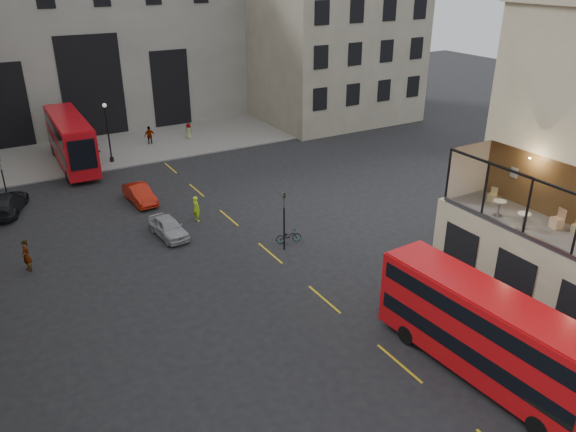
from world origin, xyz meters
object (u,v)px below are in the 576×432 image
cyclist (196,209)px  cafe_table_far (499,206)px  car_c (7,203)px  pedestrian_c (150,136)px  cafe_chair_d (492,197)px  traffic_light_far (3,175)px  cafe_chair_c (557,222)px  bicycle (288,236)px  car_a (168,227)px  traffic_light_near (284,214)px  cafe_chair_b (576,228)px  car_b (140,194)px  bus_far (71,139)px  pedestrian_b (96,151)px  pedestrian_e (26,256)px  cafe_table_mid (524,218)px  bus_near (485,330)px  pedestrian_d (189,131)px  street_lamp_b (109,137)px

cyclist → cafe_table_far: (9.89, -16.56, 4.23)m
cyclist → car_c: bearing=44.9°
pedestrian_c → cafe_chair_d: 35.05m
traffic_light_far → cafe_chair_c: size_ratio=3.89×
bicycle → car_a: bearing=67.5°
cyclist → cafe_chair_c: bearing=-158.6°
cafe_chair_c → cyclist: bearing=120.5°
traffic_light_far → traffic_light_near: bearing=-48.8°
cafe_table_far → cafe_chair_b: (1.65, -3.20, -0.31)m
car_b → bicycle: (6.23, -11.11, -0.23)m
traffic_light_far → cyclist: size_ratio=2.10×
traffic_light_near → cafe_chair_c: bearing=-56.4°
traffic_light_near → traffic_light_far: same height
bus_far → car_a: (2.47, -17.40, -1.82)m
bicycle → cafe_chair_b: (7.73, -13.76, 4.40)m
pedestrian_b → cafe_table_far: cafe_table_far is taller
car_b → pedestrian_e: (-8.56, -6.65, 0.29)m
pedestrian_c → cafe_table_mid: bearing=101.2°
traffic_light_near → pedestrian_e: (-14.06, 5.18, -1.48)m
bus_near → car_a: 20.90m
pedestrian_d → car_b: bearing=105.7°
bicycle → pedestrian_e: bearing=87.1°
car_b → bicycle: size_ratio=2.46×
cafe_chair_c → car_c: bearing=129.5°
bus_near → cafe_chair_b: 7.51m
street_lamp_b → car_c: street_lamp_b is taller
bus_far → cafe_chair_d: 35.12m
bus_near → cafe_table_mid: size_ratio=13.23×
traffic_light_near → car_c: 20.57m
pedestrian_e → cafe_chair_b: (22.53, -18.22, 3.88)m
traffic_light_far → cafe_chair_d: cafe_chair_d is taller
traffic_light_far → car_a: (8.44, -10.62, -1.78)m
cafe_chair_b → bicycle: bearing=119.3°
bus_near → traffic_light_far: bearing=117.1°
traffic_light_far → pedestrian_b: 10.98m
traffic_light_near → cyclist: traffic_light_near is taller
car_c → bicycle: car_c is taller
bicycle → cafe_chair_c: size_ratio=1.67×
car_c → cafe_chair_b: 36.13m
pedestrian_d → cafe_chair_c: 38.06m
pedestrian_c → cafe_chair_c: bearing=103.0°
car_a → cafe_chair_b: (14.03, -18.42, 4.18)m
bus_far → pedestrian_d: 11.99m
street_lamp_b → bus_far: bearing=165.6°
car_c → pedestrian_e: 9.63m
car_c → cafe_table_far: size_ratio=6.12×
car_c → bicycle: (14.91, -14.08, -0.29)m
bus_far → car_b: bearing=-76.9°
traffic_light_far → cafe_table_far: size_ratio=4.68×
car_a → bus_near: bearing=-75.7°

